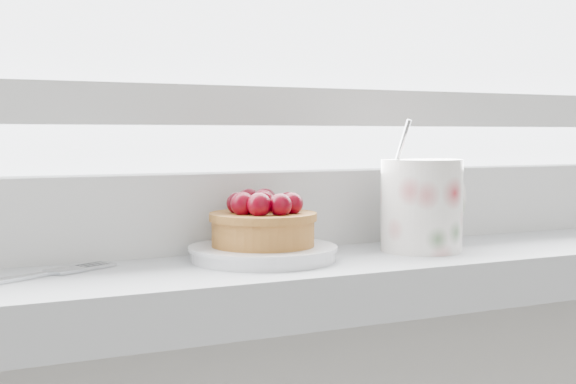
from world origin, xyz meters
TOP-DOWN VIEW (x-y plane):
  - saucer at (-0.03, 1.89)m, footprint 0.12×0.12m
  - raspberry_tart at (-0.03, 1.89)m, footprint 0.09×0.09m
  - floral_mug at (0.12, 1.88)m, footprint 0.11×0.09m
  - fork at (-0.23, 1.89)m, footprint 0.16×0.09m

SIDE VIEW (x-z plane):
  - fork at x=-0.23m, z-range 0.94..0.94m
  - saucer at x=-0.03m, z-range 0.94..0.95m
  - raspberry_tart at x=-0.03m, z-range 0.95..1.00m
  - floral_mug at x=0.12m, z-range 0.92..1.04m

